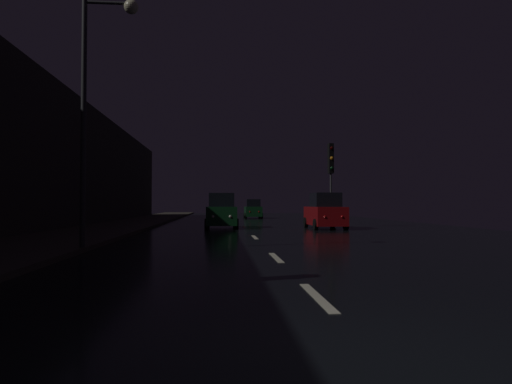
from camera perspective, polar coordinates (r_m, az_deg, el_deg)
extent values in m
cube|color=black|center=(28.51, -1.57, -4.48)|extent=(27.93, 84.00, 0.02)
cube|color=#38332B|center=(29.14, -17.05, -4.18)|extent=(4.40, 84.00, 0.15)
cube|color=#2D2B28|center=(26.57, -24.12, 4.06)|extent=(0.80, 63.00, 7.97)
cube|color=beige|center=(7.24, 7.80, -13.09)|extent=(0.16, 2.20, 0.01)
cube|color=beige|center=(12.24, 2.57, -8.34)|extent=(0.16, 2.20, 0.01)
cube|color=beige|center=(19.55, -0.16, -5.79)|extent=(0.16, 2.20, 0.01)
cube|color=beige|center=(27.94, -1.51, -4.50)|extent=(0.16, 2.20, 0.01)
cylinder|color=#38383A|center=(28.56, 9.53, -1.04)|extent=(0.12, 0.12, 3.38)
cube|color=black|center=(28.70, 9.51, 4.24)|extent=(0.34, 0.37, 1.90)
sphere|color=black|center=(28.61, 9.63, 5.53)|extent=(0.22, 0.22, 0.22)
sphere|color=orange|center=(28.54, 9.63, 4.27)|extent=(0.22, 0.22, 0.22)
sphere|color=black|center=(28.48, 9.64, 3.00)|extent=(0.22, 0.22, 0.22)
cylinder|color=#2D2D30|center=(14.71, -21.14, 7.93)|extent=(0.16, 0.16, 7.70)
cylinder|color=#2D2D30|center=(15.61, -18.34, 21.92)|extent=(1.40, 0.10, 0.10)
sphere|color=beige|center=(15.43, -15.62, 21.78)|extent=(0.44, 0.44, 0.44)
cube|color=#0F3819|center=(27.09, -4.42, -3.01)|extent=(1.75, 4.08, 1.07)
cube|color=black|center=(27.23, -4.42, -1.02)|extent=(1.49, 2.04, 0.82)
cylinder|color=black|center=(25.69, -2.50, -4.08)|extent=(0.21, 0.62, 0.62)
cylinder|color=black|center=(25.69, -6.33, -4.08)|extent=(0.21, 0.62, 0.62)
cylinder|color=black|center=(28.55, -2.71, -3.83)|extent=(0.21, 0.62, 0.62)
cylinder|color=black|center=(28.54, -6.16, -3.82)|extent=(0.21, 0.62, 0.62)
sphere|color=white|center=(25.09, -3.31, -3.13)|extent=(0.18, 0.18, 0.18)
sphere|color=white|center=(25.09, -5.51, -3.13)|extent=(0.18, 0.18, 0.18)
sphere|color=red|center=(29.09, -3.49, -2.91)|extent=(0.18, 0.18, 0.18)
sphere|color=red|center=(29.09, -5.39, -2.91)|extent=(0.18, 0.18, 0.18)
cube|color=#0F3819|center=(45.33, -0.39, -2.50)|extent=(1.60, 3.73, 0.98)
cube|color=black|center=(45.19, -0.38, -1.41)|extent=(1.36, 1.86, 0.75)
cylinder|color=black|center=(46.59, -1.48, -2.97)|extent=(0.20, 0.57, 0.57)
cylinder|color=black|center=(46.70, 0.45, -2.96)|extent=(0.20, 0.57, 0.57)
cylinder|color=black|center=(43.98, -1.29, -3.05)|extent=(0.20, 0.57, 0.57)
cylinder|color=black|center=(44.10, 0.75, -3.05)|extent=(0.20, 0.57, 0.57)
sphere|color=slate|center=(47.12, -1.09, -2.46)|extent=(0.16, 0.16, 0.16)
sphere|color=slate|center=(47.18, -0.03, -2.46)|extent=(0.16, 0.16, 0.16)
sphere|color=red|center=(43.47, -0.79, -2.54)|extent=(0.16, 0.16, 0.16)
sphere|color=red|center=(43.54, 0.36, -2.54)|extent=(0.16, 0.16, 0.16)
cube|color=maroon|center=(26.73, 8.76, -3.02)|extent=(1.75, 4.08, 1.07)
cube|color=black|center=(26.58, 8.83, -1.00)|extent=(1.49, 2.04, 0.82)
cylinder|color=black|center=(27.96, 6.37, -3.87)|extent=(0.21, 0.62, 0.62)
cylinder|color=black|center=(28.34, 9.79, -3.82)|extent=(0.21, 0.62, 0.62)
cylinder|color=black|center=(25.17, 7.62, -4.13)|extent=(0.21, 0.62, 0.62)
cylinder|color=black|center=(25.58, 11.38, -4.07)|extent=(0.21, 0.62, 0.62)
sphere|color=slate|center=(28.58, 6.89, -2.93)|extent=(0.17, 0.17, 0.17)
sphere|color=slate|center=(28.79, 8.77, -2.91)|extent=(0.17, 0.17, 0.17)
sphere|color=red|center=(24.68, 8.75, -3.15)|extent=(0.17, 0.17, 0.17)
sphere|color=red|center=(24.92, 10.91, -3.12)|extent=(0.17, 0.17, 0.17)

